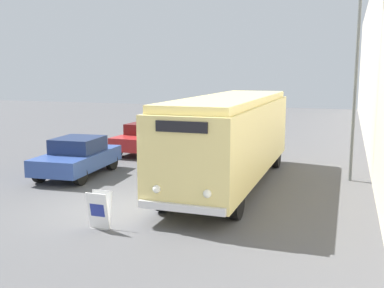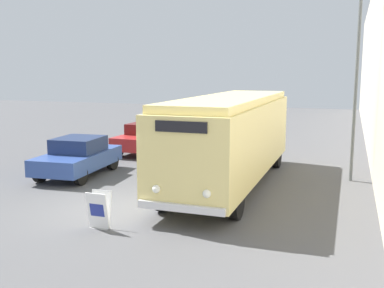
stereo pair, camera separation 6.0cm
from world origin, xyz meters
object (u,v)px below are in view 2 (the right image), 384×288
(parked_car_mid, at_px, (147,138))
(sign_board, at_px, (99,211))
(parked_car_near, at_px, (78,156))
(streetlamp, at_px, (358,52))
(vintage_bus, at_px, (231,135))

(parked_car_mid, bearing_deg, sign_board, -69.90)
(parked_car_near, bearing_deg, streetlamp, 10.31)
(sign_board, distance_m, streetlamp, 10.74)
(parked_car_near, xyz_separation_m, parked_car_mid, (0.40, 5.47, 0.01))
(sign_board, bearing_deg, vintage_bus, 69.12)
(streetlamp, bearing_deg, parked_car_mid, 163.85)
(sign_board, height_order, parked_car_near, parked_car_near)
(streetlamp, bearing_deg, vintage_bus, -152.42)
(sign_board, relative_size, streetlamp, 0.13)
(vintage_bus, height_order, parked_car_mid, vintage_bus)
(vintage_bus, distance_m, streetlamp, 5.46)
(sign_board, distance_m, parked_car_near, 6.38)
(sign_board, xyz_separation_m, streetlamp, (6.20, 7.66, 4.26))
(vintage_bus, bearing_deg, parked_car_mid, 138.74)
(parked_car_mid, bearing_deg, parked_car_near, -92.72)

